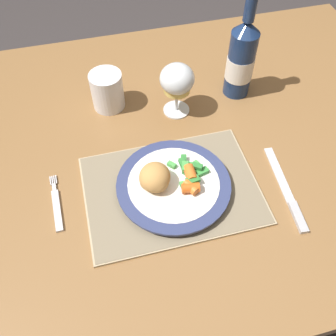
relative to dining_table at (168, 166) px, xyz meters
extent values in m
plane|color=#383333|center=(0.00, 0.00, -0.65)|extent=(6.00, 6.00, 0.00)
cube|color=olive|center=(0.00, 0.00, 0.07)|extent=(1.34, 0.93, 0.04)
cube|color=olive|center=(0.62, 0.41, -0.30)|extent=(0.06, 0.06, 0.70)
cube|color=tan|center=(-0.02, -0.13, 0.09)|extent=(0.36, 0.26, 0.01)
cube|color=#807259|center=(-0.02, -0.13, 0.09)|extent=(0.35, 0.25, 0.00)
cylinder|color=white|center=(-0.02, -0.13, 0.10)|extent=(0.19, 0.19, 0.01)
cylinder|color=navy|center=(-0.02, -0.13, 0.11)|extent=(0.24, 0.24, 0.01)
cylinder|color=white|center=(-0.02, -0.13, 0.11)|extent=(0.19, 0.19, 0.00)
ellipsoid|color=tan|center=(-0.06, -0.13, 0.13)|extent=(0.06, 0.07, 0.05)
ellipsoid|color=tan|center=(-0.06, -0.12, 0.14)|extent=(0.09, 0.09, 0.05)
ellipsoid|color=#B77F3D|center=(-0.06, -0.12, 0.13)|extent=(0.06, 0.06, 0.04)
cube|color=#4CA84C|center=(0.00, -0.14, 0.12)|extent=(0.02, 0.01, 0.01)
cube|color=#338438|center=(0.02, -0.10, 0.12)|extent=(0.02, 0.03, 0.01)
cube|color=#4CA84C|center=(0.03, -0.10, 0.12)|extent=(0.02, 0.02, 0.01)
cube|color=#4CA84C|center=(0.01, -0.10, 0.12)|extent=(0.02, 0.03, 0.01)
cube|color=green|center=(0.04, -0.12, 0.12)|extent=(0.03, 0.02, 0.01)
cube|color=#4CA84C|center=(0.02, -0.11, 0.12)|extent=(0.02, 0.03, 0.01)
cube|color=#338438|center=(0.01, -0.08, 0.12)|extent=(0.02, 0.02, 0.01)
cube|color=#338438|center=(0.02, -0.14, 0.13)|extent=(0.03, 0.02, 0.01)
cube|color=green|center=(0.02, -0.10, 0.12)|extent=(0.03, 0.02, 0.01)
cube|color=#338438|center=(0.01, -0.11, 0.12)|extent=(0.02, 0.02, 0.01)
cube|color=#338438|center=(0.01, -0.09, 0.12)|extent=(0.01, 0.02, 0.01)
cube|color=#338438|center=(0.04, -0.11, 0.13)|extent=(0.02, 0.02, 0.01)
cube|color=#4CA84C|center=(-0.01, -0.09, 0.12)|extent=(0.02, 0.02, 0.01)
cylinder|color=orange|center=(0.02, -0.12, 0.12)|extent=(0.02, 0.04, 0.02)
cylinder|color=orange|center=(0.01, -0.16, 0.12)|extent=(0.04, 0.03, 0.02)
cylinder|color=orange|center=(0.01, -0.16, 0.12)|extent=(0.03, 0.04, 0.02)
cube|color=silver|center=(-0.26, -0.12, 0.09)|extent=(0.02, 0.10, 0.01)
cube|color=silver|center=(-0.26, -0.06, 0.09)|extent=(0.01, 0.02, 0.01)
cube|color=silver|center=(-0.26, -0.04, 0.09)|extent=(0.00, 0.02, 0.00)
cube|color=silver|center=(-0.26, -0.04, 0.09)|extent=(0.00, 0.02, 0.00)
cube|color=silver|center=(-0.26, -0.04, 0.09)|extent=(0.00, 0.02, 0.00)
cube|color=silver|center=(-0.27, -0.04, 0.09)|extent=(0.00, 0.02, 0.00)
cube|color=silver|center=(0.21, -0.15, 0.09)|extent=(0.03, 0.15, 0.00)
cube|color=#B2B2B7|center=(0.20, -0.26, 0.09)|extent=(0.02, 0.07, 0.01)
cylinder|color=silver|center=(0.05, 0.10, 0.09)|extent=(0.06, 0.06, 0.00)
cylinder|color=silver|center=(0.05, 0.10, 0.12)|extent=(0.01, 0.01, 0.06)
ellipsoid|color=silver|center=(0.05, 0.10, 0.19)|extent=(0.08, 0.08, 0.07)
cylinder|color=#EACC66|center=(0.05, 0.10, 0.16)|extent=(0.06, 0.06, 0.03)
cylinder|color=navy|center=(0.22, 0.13, 0.17)|extent=(0.07, 0.07, 0.17)
cone|color=navy|center=(0.22, 0.13, 0.27)|extent=(0.07, 0.07, 0.03)
cylinder|color=navy|center=(0.22, 0.13, 0.32)|extent=(0.03, 0.03, 0.06)
cylinder|color=white|center=(0.22, 0.13, 0.16)|extent=(0.07, 0.07, 0.06)
cylinder|color=white|center=(-0.11, 0.16, 0.13)|extent=(0.08, 0.08, 0.09)
cylinder|color=gray|center=(-0.11, 0.16, 0.18)|extent=(0.06, 0.06, 0.01)
camera|label=1|loc=(-0.14, -0.55, 0.74)|focal=40.00mm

